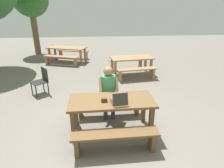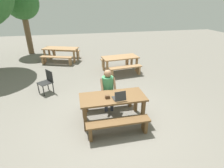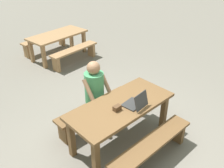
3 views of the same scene
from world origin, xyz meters
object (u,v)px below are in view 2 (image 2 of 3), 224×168
at_px(picnic_table_front, 113,100).
at_px(person_seated, 108,87).
at_px(picnic_table_rear, 61,50).
at_px(picnic_table_mid, 120,59).
at_px(laptop, 119,97).
at_px(plastic_chair, 47,81).
at_px(tree_left, 22,4).
at_px(small_pouch, 107,97).

xyz_separation_m(picnic_table_front, person_seated, (-0.01, 0.63, 0.11)).
height_order(picnic_table_front, picnic_table_rear, picnic_table_front).
bearing_deg(picnic_table_mid, picnic_table_rear, 134.63).
relative_size(laptop, plastic_chair, 0.43).
bearing_deg(person_seated, plastic_chair, 141.23).
bearing_deg(person_seated, picnic_table_front, -89.53).
relative_size(picnic_table_front, tree_left, 0.45).
xyz_separation_m(laptop, small_pouch, (-0.29, 0.13, -0.02)).
relative_size(laptop, picnic_table_rear, 0.17).
xyz_separation_m(small_pouch, picnic_table_mid, (1.36, 3.83, -0.21)).
xyz_separation_m(small_pouch, plastic_chair, (-1.82, 2.28, -0.37)).
height_order(picnic_table_rear, tree_left, tree_left).
bearing_deg(small_pouch, laptop, -23.65).
relative_size(picnic_table_front, picnic_table_rear, 0.87).
distance_m(picnic_table_front, small_pouch, 0.23).
relative_size(small_pouch, plastic_chair, 0.15).
bearing_deg(small_pouch, person_seated, 77.74).
height_order(plastic_chair, picnic_table_rear, plastic_chair).
bearing_deg(picnic_table_rear, person_seated, -53.78).
relative_size(laptop, picnic_table_mid, 0.20).
bearing_deg(picnic_table_rear, laptop, -54.68).
xyz_separation_m(picnic_table_mid, picnic_table_rear, (-2.82, 2.29, 0.02)).
height_order(laptop, plastic_chair, laptop).
bearing_deg(picnic_table_mid, tree_left, 131.51).
relative_size(picnic_table_front, laptop, 5.07).
bearing_deg(laptop, plastic_chair, -55.11).
height_order(laptop, small_pouch, laptop).
distance_m(picnic_table_front, picnic_table_rear, 6.26).
bearing_deg(laptop, person_seated, -86.90).
bearing_deg(picnic_table_front, plastic_chair, 131.82).
bearing_deg(picnic_table_rear, tree_left, 153.58).
height_order(picnic_table_front, plastic_chair, plastic_chair).
distance_m(plastic_chair, tree_left, 6.62).
xyz_separation_m(picnic_table_front, picnic_table_mid, (1.20, 3.76, -0.05)).
xyz_separation_m(laptop, picnic_table_mid, (1.07, 3.96, -0.23)).
relative_size(picnic_table_front, small_pouch, 14.62).
distance_m(picnic_table_front, plastic_chair, 2.98).
distance_m(picnic_table_front, picnic_table_mid, 3.95).
height_order(picnic_table_mid, tree_left, tree_left).
bearing_deg(plastic_chair, person_seated, 15.86).
height_order(person_seated, tree_left, tree_left).
bearing_deg(laptop, picnic_table_front, -62.02).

